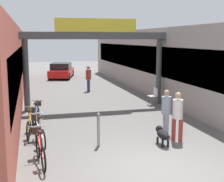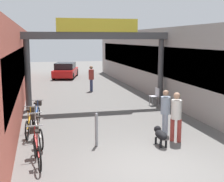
# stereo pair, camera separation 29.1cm
# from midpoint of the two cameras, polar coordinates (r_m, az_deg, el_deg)

# --- Properties ---
(ground_plane) EXTENTS (80.00, 80.00, 0.00)m
(ground_plane) POSITION_cam_midpoint_polar(r_m,az_deg,el_deg) (8.61, 7.15, -13.62)
(ground_plane) COLOR #605E5B
(storefront_right) EXTENTS (3.00, 26.00, 3.95)m
(storefront_right) POSITION_cam_midpoint_polar(r_m,az_deg,el_deg) (20.08, 9.11, 5.41)
(storefront_right) COLOR #9E9993
(storefront_right) RESTS_ON ground_plane
(arcade_sign_gateway) EXTENTS (7.40, 0.47, 4.34)m
(arcade_sign_gateway) POSITION_cam_midpoint_polar(r_m,az_deg,el_deg) (15.37, -3.51, 8.40)
(arcade_sign_gateway) COLOR #4C4C4F
(arcade_sign_gateway) RESTS_ON ground_plane
(pedestrian_with_dog) EXTENTS (0.48, 0.48, 1.66)m
(pedestrian_with_dog) POSITION_cam_midpoint_polar(r_m,az_deg,el_deg) (10.49, 11.14, -4.04)
(pedestrian_with_dog) COLOR #99332D
(pedestrian_with_dog) RESTS_ON ground_plane
(pedestrian_companion) EXTENTS (0.38, 0.39, 1.60)m
(pedestrian_companion) POSITION_cam_midpoint_polar(r_m,az_deg,el_deg) (11.23, 9.16, -3.27)
(pedestrian_companion) COLOR #8C9EB2
(pedestrian_companion) RESTS_ON ground_plane
(pedestrian_carrying_crate) EXTENTS (0.35, 0.39, 1.66)m
(pedestrian_carrying_crate) POSITION_cam_midpoint_polar(r_m,az_deg,el_deg) (20.23, -4.74, 2.60)
(pedestrian_carrying_crate) COLOR navy
(pedestrian_carrying_crate) RESTS_ON ground_plane
(dog_on_leash) EXTENTS (0.31, 0.77, 0.57)m
(dog_on_leash) POSITION_cam_midpoint_polar(r_m,az_deg,el_deg) (10.19, 8.34, -7.78)
(dog_on_leash) COLOR black
(dog_on_leash) RESTS_ON ground_plane
(bicycle_red_nearest) EXTENTS (0.46, 1.69, 0.98)m
(bicycle_red_nearest) POSITION_cam_midpoint_polar(r_m,az_deg,el_deg) (8.88, -14.00, -10.07)
(bicycle_red_nearest) COLOR black
(bicycle_red_nearest) RESTS_ON ground_plane
(bicycle_silver_second) EXTENTS (0.47, 1.68, 0.98)m
(bicycle_silver_second) POSITION_cam_midpoint_polar(r_m,az_deg,el_deg) (10.40, -14.00, -7.16)
(bicycle_silver_second) COLOR black
(bicycle_silver_second) RESTS_ON ground_plane
(bicycle_orange_third) EXTENTS (0.46, 1.68, 0.98)m
(bicycle_orange_third) POSITION_cam_midpoint_polar(r_m,az_deg,el_deg) (11.44, -15.44, -5.70)
(bicycle_orange_third) COLOR black
(bicycle_orange_third) RESTS_ON ground_plane
(bicycle_blue_farthest) EXTENTS (0.46, 1.68, 0.98)m
(bicycle_blue_farthest) POSITION_cam_midpoint_polar(r_m,az_deg,el_deg) (12.56, -14.26, -4.30)
(bicycle_blue_farthest) COLOR black
(bicycle_blue_farthest) RESTS_ON ground_plane
(bollard_post_metal) EXTENTS (0.10, 0.10, 1.08)m
(bollard_post_metal) POSITION_cam_midpoint_polar(r_m,az_deg,el_deg) (9.95, -3.32, -7.00)
(bollard_post_metal) COLOR gray
(bollard_post_metal) RESTS_ON ground_plane
(cafe_chair_aluminium_nearer) EXTENTS (0.43, 0.43, 0.89)m
(cafe_chair_aluminium_nearer) POSITION_cam_midpoint_polar(r_m,az_deg,el_deg) (16.11, 7.14, -0.68)
(cafe_chair_aluminium_nearer) COLOR gray
(cafe_chair_aluminium_nearer) RESTS_ON ground_plane
(parked_car_red) EXTENTS (2.65, 4.30, 1.33)m
(parked_car_red) POSITION_cam_midpoint_polar(r_m,az_deg,el_deg) (27.62, -9.54, 3.71)
(parked_car_red) COLOR red
(parked_car_red) RESTS_ON ground_plane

